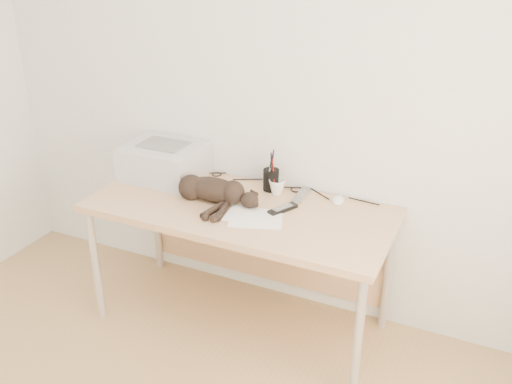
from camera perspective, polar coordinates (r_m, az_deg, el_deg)
The scene contains 11 objects.
wall_back at distance 3.08m, azimuth 1.19°, elevation 10.65°, with size 3.50×3.50×0.00m, color white.
desk at distance 3.11m, azimuth -0.96°, elevation -3.01°, with size 1.60×0.70×0.74m.
printer at distance 3.33m, azimuth -9.13°, elevation 3.11°, with size 0.44×0.37×0.20m.
papers at distance 2.86m, azimuth -0.22°, elevation -2.57°, with size 0.33×0.26×0.01m.
cat at distance 3.02m, azimuth -4.62°, elevation 0.14°, with size 0.62×0.28×0.14m.
mug at distance 3.10m, azimuth 2.11°, elevation 0.53°, with size 0.09×0.09×0.08m, color white.
pen_cup at distance 3.13m, azimuth 1.52°, elevation 1.27°, with size 0.09×0.09×0.23m.
remote_grey at distance 3.09m, azimuth 4.58°, elevation -0.29°, with size 0.05×0.18×0.02m, color slate.
remote_black at distance 2.93m, azimuth 2.68°, elevation -1.72°, with size 0.05×0.17×0.02m, color black.
mouse at distance 3.06m, azimuth 8.23°, elevation -0.61°, with size 0.06×0.11×0.04m, color white.
cable_tangle at distance 3.22m, azimuth 0.75°, elevation 0.88°, with size 1.36×0.07×0.01m, color black, non-canonical shape.
Camera 1 is at (1.19, -0.98, 2.09)m, focal length 40.00 mm.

